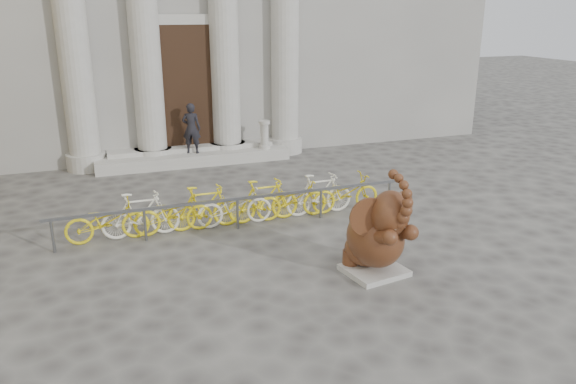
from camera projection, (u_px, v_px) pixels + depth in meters
name	position (u px, v px, depth m)	size (l,w,h in m)	color
ground	(301.00, 302.00, 9.37)	(80.00, 80.00, 0.00)	#474442
entrance_steps	(194.00, 158.00, 17.71)	(6.00, 1.20, 0.36)	#A8A59E
elephant_statue	(377.00, 236.00, 10.14)	(1.37, 1.61, 2.08)	#A8A59E
bike_rack	(234.00, 204.00, 12.57)	(8.00, 0.53, 1.00)	slate
pedestrian	(191.00, 128.00, 17.32)	(0.57, 0.37, 1.56)	black
balustrade_post	(264.00, 136.00, 17.99)	(0.37, 0.37, 0.90)	#A8A59E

